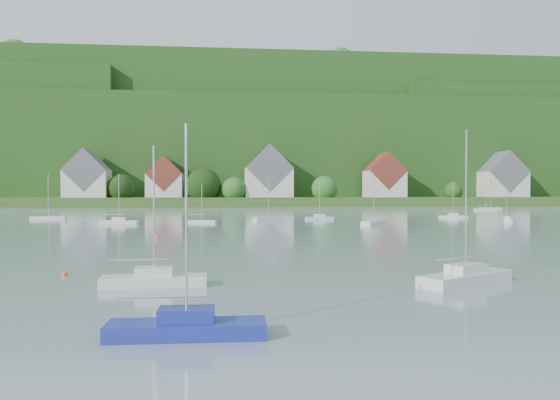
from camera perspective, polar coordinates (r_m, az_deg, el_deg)
far_shore_strip at (r=197.56m, az=-2.93°, el=-0.09°), size 600.00×60.00×3.00m
forested_ridge at (r=266.64m, az=-3.54°, el=4.79°), size 620.00×181.22×69.89m
village_building_0 at (r=189.94m, az=-19.56°, el=2.22°), size 14.00×10.40×16.00m
village_building_1 at (r=187.49m, az=-11.97°, el=2.04°), size 12.00×9.36×14.00m
village_building_2 at (r=185.93m, az=-1.21°, el=2.54°), size 16.00×11.44×18.00m
village_building_3 at (r=191.23m, az=10.88°, el=2.23°), size 13.00×10.40×15.50m
village_building_4 at (r=212.04m, az=22.32°, el=2.09°), size 15.00×10.40×16.50m
near_sailboat_0 at (r=31.02m, az=-13.06°, el=-8.01°), size 5.79×1.83×7.73m
near_sailboat_1 at (r=20.27m, az=-9.76°, el=-12.84°), size 5.69×1.66×7.66m
near_sailboat_3 at (r=32.55m, az=18.87°, el=-7.56°), size 6.43×4.82×8.66m
mooring_buoy_3 at (r=61.36m, az=-12.78°, el=-3.95°), size 0.49×0.49×0.49m
mooring_buoy_5 at (r=36.48m, az=-21.66°, el=-7.37°), size 0.38×0.38×0.38m
far_sailboat_cluster at (r=111.44m, az=2.19°, el=-1.52°), size 189.60×66.62×8.53m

